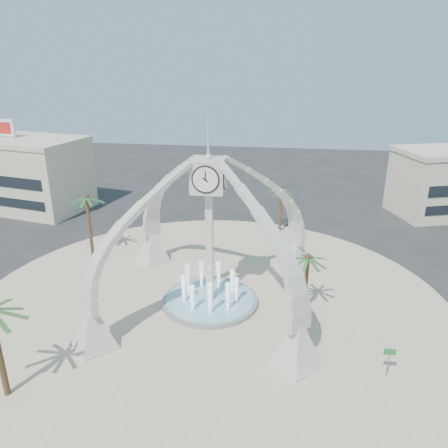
# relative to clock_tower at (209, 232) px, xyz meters

# --- Properties ---
(ground) EXTENTS (140.00, 140.00, 0.00)m
(ground) POSITION_rel_clock_tower_xyz_m (0.00, 0.00, -6.49)
(ground) COLOR #282828
(ground) RESTS_ON ground
(plaza) EXTENTS (40.00, 40.00, 0.06)m
(plaza) POSITION_rel_clock_tower_xyz_m (0.00, 0.00, -6.46)
(plaza) COLOR beige
(plaza) RESTS_ON ground
(clock_tower) EXTENTS (17.94, 17.94, 16.30)m
(clock_tower) POSITION_rel_clock_tower_xyz_m (0.00, 0.00, 0.00)
(clock_tower) COLOR beige
(clock_tower) RESTS_ON ground
(fountain) EXTENTS (8.00, 8.00, 3.62)m
(fountain) POSITION_rel_clock_tower_xyz_m (0.00, 0.00, -6.20)
(fountain) COLOR gray
(fountain) RESTS_ON ground
(building_nw) EXTENTS (23.75, 13.73, 11.90)m
(building_nw) POSITION_rel_clock_tower_xyz_m (-32.00, 22.00, -1.66)
(building_nw) COLOR beige
(building_nw) RESTS_ON ground
(palm_east) EXTENTS (4.33, 4.33, 5.45)m
(palm_east) POSITION_rel_clock_tower_xyz_m (7.77, -0.03, -1.74)
(palm_east) COLOR brown
(palm_east) RESTS_ON ground
(palm_west) EXTENTS (3.96, 3.96, 7.09)m
(palm_west) POSITION_rel_clock_tower_xyz_m (-13.80, 7.64, -0.20)
(palm_west) COLOR brown
(palm_west) RESTS_ON ground
(palm_north) EXTENTS (3.71, 3.71, 6.16)m
(palm_north) POSITION_rel_clock_tower_xyz_m (5.36, 17.18, -1.07)
(palm_north) COLOR brown
(palm_north) RESTS_ON ground
(street_sign) EXTENTS (0.85, 0.07, 2.30)m
(street_sign) POSITION_rel_clock_tower_xyz_m (12.83, -7.29, -4.85)
(street_sign) COLOR slate
(street_sign) RESTS_ON ground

